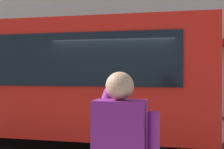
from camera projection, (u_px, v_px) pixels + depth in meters
name	position (u px, v px, depth m)	size (l,w,h in m)	color
red_bus	(31.00, 78.00, 7.96)	(9.05, 2.54, 3.08)	red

